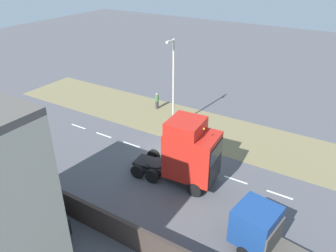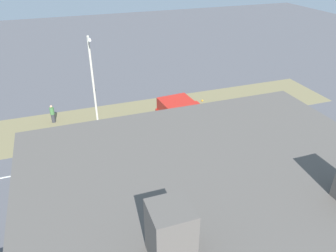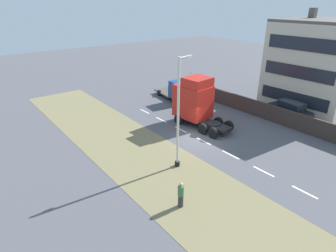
# 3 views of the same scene
# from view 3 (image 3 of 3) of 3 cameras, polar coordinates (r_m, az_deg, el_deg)

# --- Properties ---
(ground_plane) EXTENTS (120.00, 120.00, 0.00)m
(ground_plane) POSITION_cam_3_polar(r_m,az_deg,el_deg) (26.44, 6.15, -2.52)
(ground_plane) COLOR #515156
(ground_plane) RESTS_ON ground
(grass_verge) EXTENTS (7.00, 44.00, 0.01)m
(grass_verge) POSITION_cam_3_polar(r_m,az_deg,el_deg) (23.09, -4.69, -6.66)
(grass_verge) COLOR olive
(grass_verge) RESTS_ON ground
(lane_markings) EXTENTS (0.16, 21.00, 0.00)m
(lane_markings) POSITION_cam_3_polar(r_m,az_deg,el_deg) (26.00, 7.22, -3.05)
(lane_markings) COLOR white
(lane_markings) RESTS_ON ground
(boundary_wall) EXTENTS (0.25, 24.00, 1.75)m
(boundary_wall) POSITION_cam_3_polar(r_m,az_deg,el_deg) (32.60, 17.68, 3.38)
(boundary_wall) COLOR #382D28
(boundary_wall) RESTS_ON ground
(building_block) EXTENTS (9.13, 9.10, 11.06)m
(building_block) POSITION_cam_3_polar(r_m,az_deg,el_deg) (37.50, 28.23, 10.87)
(building_block) COLOR beige
(building_block) RESTS_ON ground
(lorry_cab) EXTENTS (3.15, 6.46, 5.11)m
(lorry_cab) POSITION_cam_3_polar(r_m,az_deg,el_deg) (28.66, 5.41, 5.06)
(lorry_cab) COLOR black
(lorry_cab) RESTS_ON ground
(flatbed_truck) EXTENTS (3.14, 6.42, 2.72)m
(flatbed_truck) POSITION_cam_3_polar(r_m,az_deg,el_deg) (35.67, 2.13, 7.24)
(flatbed_truck) COLOR navy
(flatbed_truck) RESTS_ON ground
(parked_car) EXTENTS (2.47, 4.82, 2.12)m
(parked_car) POSITION_cam_3_polar(r_m,az_deg,el_deg) (32.65, 23.49, 2.81)
(parked_car) COLOR black
(parked_car) RESTS_ON ground
(lamp_post) EXTENTS (1.32, 0.39, 8.43)m
(lamp_post) POSITION_cam_3_polar(r_m,az_deg,el_deg) (20.37, 2.15, 1.15)
(lamp_post) COLOR black
(lamp_post) RESTS_ON ground
(pedestrian) EXTENTS (0.39, 0.39, 1.76)m
(pedestrian) POSITION_cam_3_polar(r_m,az_deg,el_deg) (17.78, 2.62, -13.83)
(pedestrian) COLOR #333338
(pedestrian) RESTS_ON ground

